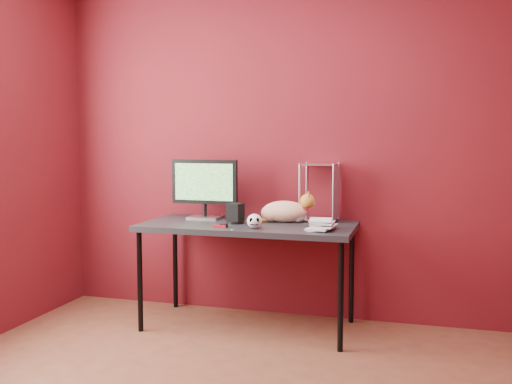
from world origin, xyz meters
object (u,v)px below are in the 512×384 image
(speaker, at_px, (235,214))
(book_stack, at_px, (312,169))
(desk, at_px, (248,230))
(cat, at_px, (285,211))
(skull_mug, at_px, (254,221))
(monitor, at_px, (204,186))

(speaker, xyz_separation_m, book_stack, (0.57, -0.11, 0.33))
(desk, xyz_separation_m, speaker, (-0.09, -0.02, 0.12))
(cat, bearing_deg, skull_mug, -116.37)
(desk, bearing_deg, speaker, -169.91)
(desk, distance_m, skull_mug, 0.26)
(cat, distance_m, speaker, 0.36)
(monitor, xyz_separation_m, skull_mug, (0.49, -0.35, -0.20))
(monitor, bearing_deg, cat, 1.06)
(cat, xyz_separation_m, book_stack, (0.24, -0.27, 0.32))
(desk, distance_m, speaker, 0.15)
(cat, xyz_separation_m, skull_mug, (-0.13, -0.36, -0.03))
(monitor, xyz_separation_m, speaker, (0.29, -0.15, -0.18))
(desk, relative_size, monitor, 2.93)
(desk, bearing_deg, skull_mug, -63.16)
(monitor, xyz_separation_m, cat, (0.62, 0.00, -0.17))
(speaker, bearing_deg, monitor, 166.97)
(monitor, xyz_separation_m, book_stack, (0.86, -0.26, 0.15))
(speaker, bearing_deg, skull_mug, -30.20)
(desk, relative_size, skull_mug, 14.14)
(cat, relative_size, book_stack, 0.59)
(desk, relative_size, book_stack, 1.88)
(desk, distance_m, cat, 0.30)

